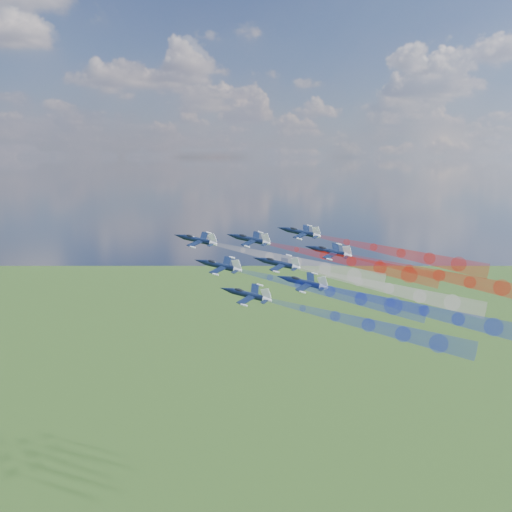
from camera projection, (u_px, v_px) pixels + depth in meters
jet_lead at (197, 240)px, 162.09m from camera, size 16.74×17.14×8.20m
trail_lead at (297, 262)px, 153.74m from camera, size 31.92×38.09×12.52m
jet_inner_left at (220, 266)px, 149.75m from camera, size 16.74×17.14×8.20m
trail_inner_left at (330, 292)px, 141.39m from camera, size 31.92×38.09×12.52m
jet_inner_right at (250, 239)px, 164.20m from camera, size 16.74×17.14×8.20m
trail_inner_right at (351, 261)px, 155.84m from camera, size 31.92×38.09×12.52m
jet_outer_left at (248, 295)px, 138.66m from camera, size 16.74×17.14×8.20m
trail_outer_left at (369, 325)px, 130.30m from camera, size 31.92×38.09×12.52m
jet_center_third at (279, 263)px, 153.68m from camera, size 16.74×17.14×8.20m
trail_center_third at (389, 289)px, 145.32m from camera, size 31.92×38.09×12.52m
jet_outer_right at (301, 232)px, 169.84m from camera, size 16.74×17.14×8.20m
trail_outer_right at (401, 253)px, 161.48m from camera, size 31.92×38.09×12.52m
jet_rear_left at (304, 283)px, 143.65m from camera, size 16.74×17.14×8.20m
trail_rear_left at (424, 311)px, 135.29m from camera, size 31.92×38.09×12.52m
jet_rear_right at (330, 252)px, 159.23m from camera, size 16.74×17.14×8.20m
trail_rear_right at (439, 275)px, 150.87m from camera, size 31.92×38.09×12.52m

